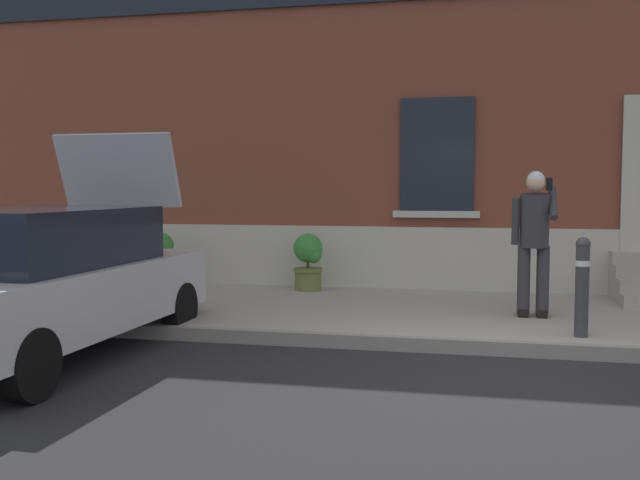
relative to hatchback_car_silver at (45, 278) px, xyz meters
The scene contains 9 objects.
ground_plane 4.48m from the hatchback_car_silver, ahead, with size 80.00×80.00×0.00m, color #232326.
sidewalk 5.34m from the hatchback_car_silver, 33.55° to the left, with size 24.00×3.60×0.15m, color #99968E.
curb_edge 4.59m from the hatchback_car_silver, 13.56° to the left, with size 24.00×0.12×0.15m, color gray.
building_facade 7.57m from the hatchback_car_silver, 50.80° to the left, with size 24.00×1.52×7.50m.
hatchback_car_silver is the anchor object (origin of this frame).
bollard_near_person 5.49m from the hatchback_car_silver, 15.58° to the left, with size 0.15×0.15×1.04m.
person_on_phone 5.49m from the hatchback_car_silver, 27.35° to the left, with size 0.51×0.49×1.75m.
planter_charcoal 4.11m from the hatchback_car_silver, 99.03° to the left, with size 0.44×0.44×0.86m.
planter_olive 4.52m from the hatchback_car_silver, 67.81° to the left, with size 0.44×0.44×0.86m.
Camera 1 is at (-0.16, -6.58, 1.71)m, focal length 40.93 mm.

